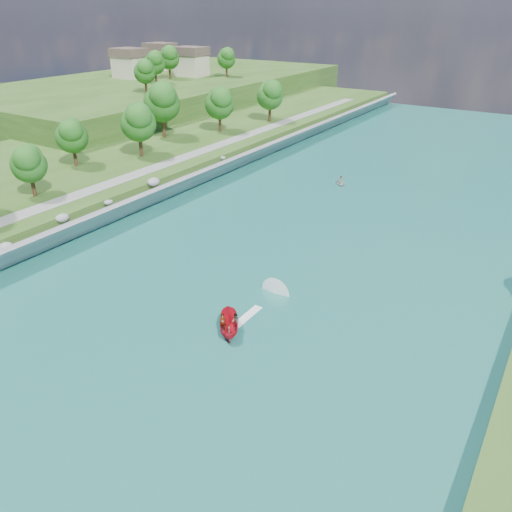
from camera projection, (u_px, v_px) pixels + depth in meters
The scene contains 10 objects.
ground at pixel (147, 361), 45.12m from camera, with size 260.00×260.00×0.00m, color #2D5119.
river_water at pixel (264, 272), 60.10m from camera, with size 55.00×240.00×0.10m, color #195F55.
berm_west at pixel (12, 185), 83.55m from camera, with size 45.00×240.00×3.50m, color #2D5119.
ridge_west at pixel (167, 93), 154.29m from camera, with size 60.00×120.00×9.00m, color #2D5119.
riprap_bank at pixel (108, 216), 71.29m from camera, with size 4.11×236.00×4.59m.
riverside_path at pixel (80, 194), 74.26m from camera, with size 3.00×200.00×0.10m, color gray.
ridge_houses at pixel (161, 60), 157.06m from camera, with size 29.50×29.50×8.40m.
trees_ridge at pixel (175, 63), 139.90m from camera, with size 19.43×42.60×10.93m.
motorboat at pixel (235, 320), 49.38m from camera, with size 4.21×19.22×2.14m.
raft at pixel (340, 183), 88.92m from camera, with size 3.40×3.53×1.57m.
Camera 1 is at (27.84, -24.88, 28.81)m, focal length 35.00 mm.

